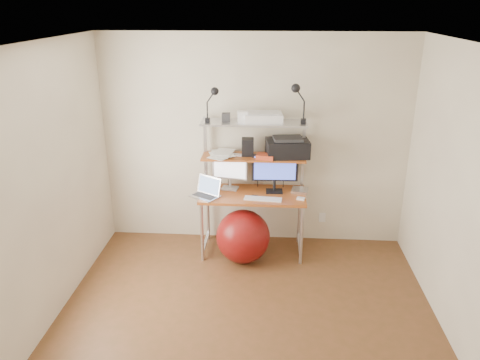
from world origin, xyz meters
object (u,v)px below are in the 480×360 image
object	(u,v)px
printer	(287,147)
exercise_ball	(243,236)
monitor_black	(275,170)
monitor_silver	(230,169)
laptop	(207,192)

from	to	relation	value
printer	exercise_ball	xyz separation A→B (m)	(-0.48, -0.38, -0.95)
monitor_black	printer	xyz separation A→B (m)	(0.14, 0.06, 0.25)
monitor_black	printer	world-z (taller)	printer
monitor_silver	printer	size ratio (longest dim) A/B	0.91
monitor_black	exercise_ball	xyz separation A→B (m)	(-0.34, -0.32, -0.70)
monitor_black	exercise_ball	world-z (taller)	monitor_black
monitor_silver	laptop	distance (m)	0.40
laptop	exercise_ball	world-z (taller)	laptop
laptop	printer	bearing A→B (deg)	47.58
monitor_silver	exercise_ball	bearing A→B (deg)	-54.83
printer	monitor_silver	bearing A→B (deg)	172.42
monitor_black	printer	size ratio (longest dim) A/B	1.03
printer	laptop	bearing A→B (deg)	-172.32
monitor_silver	monitor_black	distance (m)	0.52
laptop	exercise_ball	bearing A→B (deg)	15.08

